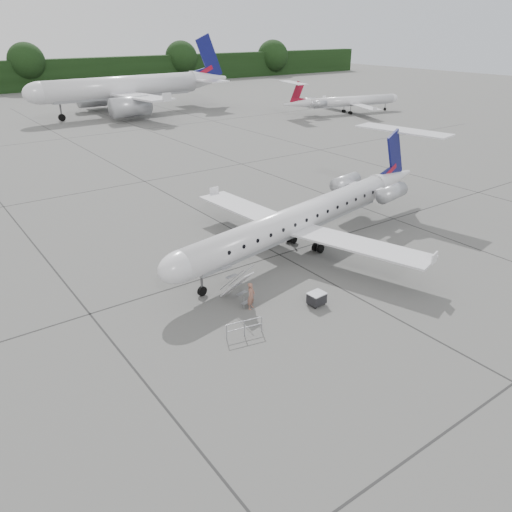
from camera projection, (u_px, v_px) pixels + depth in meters
ground at (362, 271)px, 36.62m from camera, size 320.00×320.00×0.00m
main_regional_jet at (298, 206)px, 38.26m from camera, size 32.97×26.42×7.56m
airstair at (237, 285)px, 32.07m from camera, size 1.26×2.40×2.37m
passenger at (251, 296)px, 31.39m from camera, size 0.79×0.70×1.81m
safety_railing at (244, 328)px, 28.76m from camera, size 2.17×0.54×1.00m
baggage_cart at (317, 298)px, 32.00m from camera, size 1.10×0.91×0.91m
bg_narrowbody at (122, 76)px, 98.10m from camera, size 42.14×31.25×14.66m
bg_regional_right at (352, 96)px, 101.14m from camera, size 28.73×23.28×6.67m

